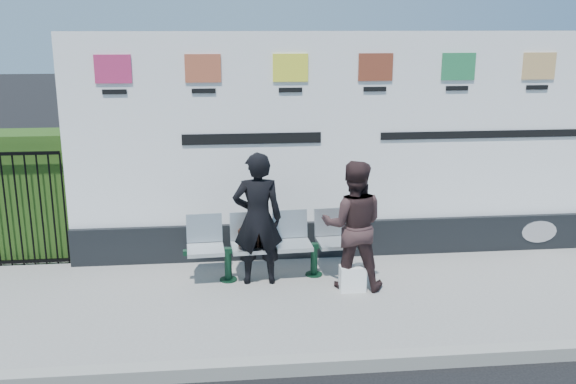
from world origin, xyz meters
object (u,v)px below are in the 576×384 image
object	(u,v)px
bench	(272,261)
woman_right	(353,225)
billboard	(371,161)
woman_left	(258,219)

from	to	relation	value
bench	woman_right	size ratio (longest dim) A/B	1.33
billboard	woman_right	distance (m)	1.36
woman_left	woman_right	bearing A→B (deg)	167.62
bench	woman_left	size ratio (longest dim) A/B	1.27
woman_right	billboard	bearing A→B (deg)	-102.26
bench	woman_left	xyz separation A→B (m)	(-0.17, -0.12, 0.60)
woman_left	woman_right	size ratio (longest dim) A/B	1.05
woman_left	woman_right	xyz separation A→B (m)	(1.11, -0.26, -0.04)
billboard	woman_right	world-z (taller)	billboard
bench	woman_left	world-z (taller)	woman_left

